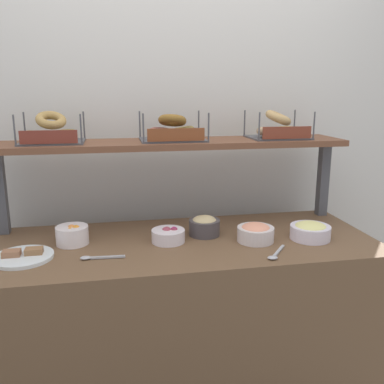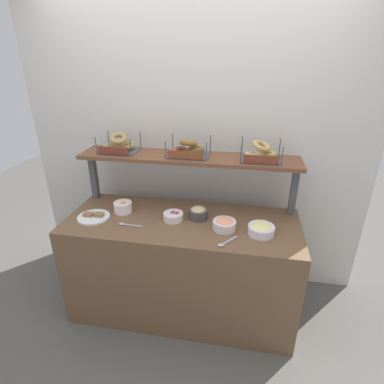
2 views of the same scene
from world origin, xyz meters
name	(u,v)px [view 1 (image 1 of 2)]	position (x,y,z in m)	size (l,w,h in m)	color
back_wall	(166,149)	(0.00, 0.55, 1.20)	(2.97, 0.06, 2.40)	silver
deli_counter	(183,324)	(0.00, 0.00, 0.42)	(1.77, 0.70, 0.85)	brown
shelf_riser_left	(1,193)	(-0.83, 0.27, 1.05)	(0.05, 0.05, 0.40)	#4C4C51
shelf_riser_right	(323,179)	(0.83, 0.27, 1.05)	(0.05, 0.05, 0.40)	#4C4C51
upper_shelf	(173,144)	(0.00, 0.27, 1.26)	(1.73, 0.32, 0.03)	brown
bowl_lox_spread	(256,232)	(0.33, -0.07, 0.89)	(0.17, 0.17, 0.08)	silver
bowl_egg_salad	(310,231)	(0.59, -0.08, 0.89)	(0.18, 0.18, 0.08)	white
bowl_fruit_salad	(72,234)	(-0.49, 0.06, 0.89)	(0.14, 0.14, 0.09)	white
bowl_hummus	(204,225)	(0.12, 0.06, 0.90)	(0.15, 0.15, 0.10)	#474143
bowl_beet_salad	(168,235)	(-0.06, 0.00, 0.88)	(0.15, 0.15, 0.07)	white
serving_plate_white	(23,256)	(-0.68, -0.08, 0.86)	(0.24, 0.24, 0.04)	white
serving_spoon_near_plate	(275,255)	(0.35, -0.25, 0.86)	(0.13, 0.15, 0.01)	#B7B7BC
serving_spoon_by_edge	(96,257)	(-0.39, -0.14, 0.86)	(0.18, 0.03, 0.01)	#B7B7BC
bagel_basket_everything	(51,133)	(-0.58, 0.29, 1.33)	(0.30, 0.25, 0.15)	#4C4C51
bagel_basket_cinnamon_raisin	(173,131)	(0.00, 0.28, 1.33)	(0.32, 0.25, 0.14)	#4C4C51
bagel_basket_sesame	(278,129)	(0.55, 0.27, 1.33)	(0.30, 0.25, 0.15)	#4C4C51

